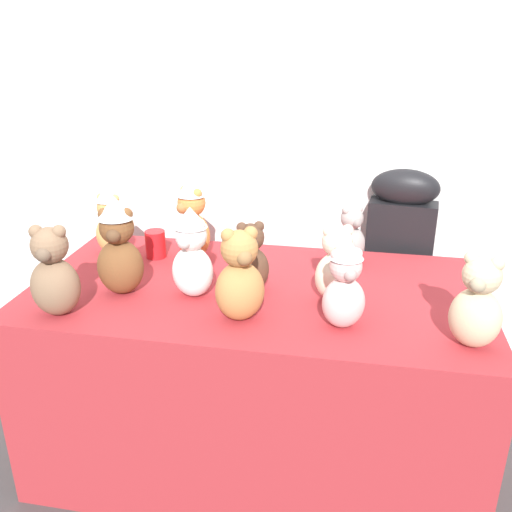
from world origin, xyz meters
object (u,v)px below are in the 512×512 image
(teddy_bear_ash, at_px, (351,236))
(teddy_bear_sand, at_px, (477,305))
(teddy_bear_chestnut, at_px, (119,247))
(teddy_bear_snow, at_px, (192,254))
(teddy_bear_cocoa, at_px, (251,259))
(teddy_bear_caramel, at_px, (240,278))
(party_cup_red, at_px, (156,244))
(teddy_bear_blush, at_px, (345,285))
(teddy_bear_cream, at_px, (336,266))
(teddy_bear_mocha, at_px, (54,274))
(teddy_bear_ginger, at_px, (192,219))
(display_table, at_px, (256,374))
(teddy_bear_honey, at_px, (110,221))
(instrument_case, at_px, (395,285))

(teddy_bear_ash, bearing_deg, teddy_bear_sand, -89.24)
(teddy_bear_chestnut, bearing_deg, teddy_bear_snow, -5.27)
(teddy_bear_cocoa, bearing_deg, teddy_bear_sand, -40.59)
(teddy_bear_caramel, xyz_separation_m, party_cup_red, (-0.44, 0.44, -0.09))
(teddy_bear_cocoa, bearing_deg, teddy_bear_blush, -52.68)
(teddy_bear_chestnut, distance_m, teddy_bear_blush, 0.77)
(teddy_bear_cream, relative_size, teddy_bear_mocha, 0.88)
(teddy_bear_snow, bearing_deg, teddy_bear_ginger, 119.42)
(teddy_bear_sand, bearing_deg, teddy_bear_chestnut, -165.65)
(display_table, relative_size, teddy_bear_honey, 5.61)
(teddy_bear_ash, height_order, teddy_bear_honey, teddy_bear_honey)
(teddy_bear_ash, bearing_deg, teddy_bear_honey, 153.00)
(instrument_case, distance_m, teddy_bear_mocha, 1.45)
(teddy_bear_ash, distance_m, teddy_bear_blush, 0.52)
(teddy_bear_chestnut, distance_m, teddy_bear_mocha, 0.23)
(teddy_bear_chestnut, bearing_deg, teddy_bear_sand, -18.12)
(teddy_bear_cocoa, bearing_deg, teddy_bear_chestnut, 171.34)
(display_table, relative_size, teddy_bear_mocha, 5.27)
(teddy_bear_snow, relative_size, teddy_bear_caramel, 1.04)
(teddy_bear_ginger, height_order, teddy_bear_ash, teddy_bear_ginger)
(teddy_bear_mocha, bearing_deg, teddy_bear_blush, -3.47)
(teddy_bear_honey, xyz_separation_m, teddy_bear_caramel, (0.63, -0.44, 0.00))
(teddy_bear_chestnut, height_order, teddy_bear_blush, teddy_bear_chestnut)
(teddy_bear_snow, xyz_separation_m, teddy_bear_ash, (0.52, 0.40, -0.05))
(instrument_case, height_order, teddy_bear_snow, instrument_case)
(teddy_bear_sand, xyz_separation_m, teddy_bear_blush, (-0.37, 0.04, 0.01))
(teddy_bear_cocoa, bearing_deg, instrument_case, 25.32)
(instrument_case, bearing_deg, teddy_bear_chestnut, -138.41)
(teddy_bear_ginger, bearing_deg, party_cup_red, -136.03)
(teddy_bear_chestnut, relative_size, teddy_bear_ash, 1.50)
(teddy_bear_ginger, bearing_deg, teddy_bear_cocoa, -9.63)
(teddy_bear_cream, bearing_deg, teddy_bear_caramel, -161.78)
(teddy_bear_cocoa, xyz_separation_m, party_cup_red, (-0.43, 0.23, -0.06))
(teddy_bear_chestnut, distance_m, party_cup_red, 0.35)
(instrument_case, bearing_deg, teddy_bear_mocha, -135.45)
(teddy_bear_sand, bearing_deg, teddy_bear_honey, -178.47)
(teddy_bear_cream, xyz_separation_m, teddy_bear_ginger, (-0.58, 0.28, 0.04))
(instrument_case, bearing_deg, teddy_bear_sand, -72.11)
(teddy_bear_caramel, bearing_deg, party_cup_red, 105.81)
(party_cup_red, bearing_deg, teddy_bear_blush, -29.36)
(teddy_bear_cocoa, height_order, party_cup_red, teddy_bear_cocoa)
(teddy_bear_mocha, height_order, teddy_bear_blush, teddy_bear_mocha)
(teddy_bear_sand, xyz_separation_m, party_cup_red, (-1.13, 0.47, -0.08))
(teddy_bear_chestnut, xyz_separation_m, teddy_bear_cocoa, (0.43, 0.10, -0.05))
(teddy_bear_honey, distance_m, teddy_bear_blush, 1.04)
(teddy_bear_chestnut, bearing_deg, party_cup_red, 78.77)
(teddy_bear_caramel, distance_m, party_cup_red, 0.63)
(teddy_bear_honey, bearing_deg, teddy_bear_cocoa, -15.14)
(teddy_bear_sand, xyz_separation_m, teddy_bear_cream, (-0.41, 0.22, -0.01))
(teddy_bear_chestnut, height_order, teddy_bear_ash, teddy_bear_chestnut)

